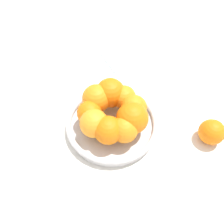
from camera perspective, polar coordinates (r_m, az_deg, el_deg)
ground_plane at (r=0.63m, az=0.00°, el=-3.80°), size 4.00×4.00×0.00m
fruit_bowl at (r=0.62m, az=0.00°, el=-2.97°), size 0.26×0.26×0.03m
orange_pile at (r=0.58m, az=0.19°, el=0.37°), size 0.20×0.19×0.08m
stray_orange at (r=0.64m, az=24.58°, el=-4.76°), size 0.07×0.07×0.07m
napkin_folded at (r=0.84m, az=2.54°, el=14.16°), size 0.15×0.15×0.01m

